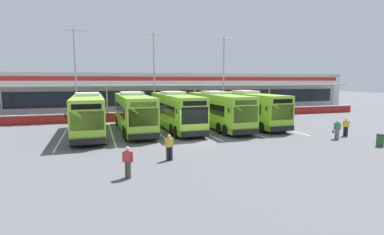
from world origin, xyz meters
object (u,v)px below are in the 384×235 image
coach_bus_left_centre (134,113)px  pedestrian_in_dark_coat (128,161)px  coach_bus_leftmost (88,115)px  pedestrian_with_handbag (337,129)px  pedestrian_near_bin (346,126)px  lamp_post_west (75,69)px  coach_bus_centre (176,112)px  litter_bin (380,140)px  coach_bus_right_centre (218,111)px  lamp_post_east (224,71)px  pedestrian_child (169,146)px  coach_bus_rightmost (249,109)px  lamp_post_centre (154,70)px

coach_bus_left_centre → pedestrian_in_dark_coat: (-1.98, -14.21, -0.91)m
coach_bus_leftmost → pedestrian_with_handbag: bearing=-23.1°
pedestrian_near_bin → lamp_post_west: 30.28m
coach_bus_centre → coach_bus_left_centre: bearing=179.4°
litter_bin → coach_bus_right_centre: bearing=124.3°
lamp_post_east → litter_bin: 23.98m
pedestrian_with_handbag → pedestrian_child: bearing=-171.2°
pedestrian_in_dark_coat → litter_bin: size_ratio=1.74×
pedestrian_in_dark_coat → lamp_post_west: bearing=98.6°
coach_bus_left_centre → coach_bus_rightmost: size_ratio=1.00×
coach_bus_right_centre → coach_bus_left_centre: bearing=176.5°
coach_bus_left_centre → pedestrian_near_bin: bearing=-25.5°
lamp_post_east → litter_bin: (2.67, -23.11, -5.82)m
litter_bin → lamp_post_west: bearing=134.5°
lamp_post_east → coach_bus_right_centre: bearing=-116.2°
pedestrian_with_handbag → lamp_post_centre: 23.56m
pedestrian_with_handbag → pedestrian_near_bin: 1.97m
coach_bus_rightmost → litter_bin: size_ratio=13.10×
coach_bus_left_centre → coach_bus_right_centre: same height
pedestrian_child → coach_bus_right_centre: bearing=54.8°
pedestrian_in_dark_coat → coach_bus_rightmost: bearing=44.5°
coach_bus_centre → lamp_post_centre: size_ratio=1.11×
coach_bus_left_centre → coach_bus_rightmost: bearing=-0.0°
pedestrian_with_handbag → litter_bin: 3.42m
coach_bus_right_centre → lamp_post_west: bearing=142.7°
litter_bin → coach_bus_centre: bearing=135.2°
coach_bus_centre → pedestrian_in_dark_coat: 15.48m
coach_bus_left_centre → pedestrian_child: coach_bus_left_centre is taller
lamp_post_west → lamp_post_east: 19.73m
pedestrian_with_handbag → pedestrian_in_dark_coat: bearing=-164.2°
coach_bus_right_centre → pedestrian_child: 13.49m
coach_bus_centre → lamp_post_east: 15.22m
coach_bus_leftmost → lamp_post_west: (-1.54, 11.07, 4.50)m
coach_bus_leftmost → lamp_post_centre: size_ratio=1.11×
coach_bus_centre → pedestrian_near_bin: 15.75m
lamp_post_east → coach_bus_left_centre: bearing=-142.8°
pedestrian_child → litter_bin: 15.95m
pedestrian_with_handbag → lamp_post_west: lamp_post_west is taller
lamp_post_east → coach_bus_rightmost: bearing=-98.3°
pedestrian_near_bin → lamp_post_east: size_ratio=0.15×
coach_bus_right_centre → pedestrian_child: coach_bus_right_centre is taller
pedestrian_in_dark_coat → pedestrian_near_bin: (19.51, 5.86, 0.00)m
coach_bus_right_centre → pedestrian_with_handbag: bearing=-50.4°
coach_bus_right_centre → pedestrian_near_bin: bearing=-41.1°
lamp_post_east → litter_bin: bearing=-83.4°
coach_bus_left_centre → pedestrian_near_bin: (17.52, -8.36, -0.91)m
pedestrian_with_handbag → lamp_post_west: (-21.43, 19.54, 5.43)m
pedestrian_near_bin → coach_bus_rightmost: bearing=121.1°
coach_bus_right_centre → lamp_post_east: 13.23m
coach_bus_right_centre → coach_bus_rightmost: size_ratio=1.00×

